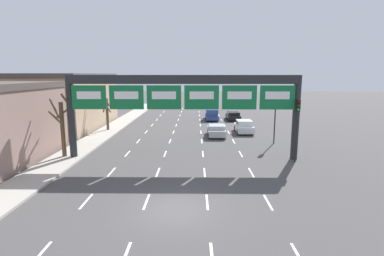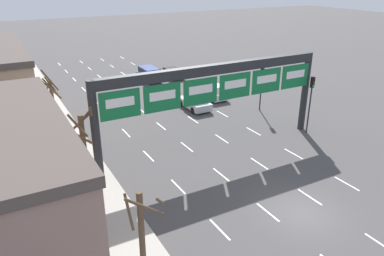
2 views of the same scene
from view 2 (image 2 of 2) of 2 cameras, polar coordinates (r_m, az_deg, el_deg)
ground_plane at (r=23.01m, az=16.34°, el=-12.35°), size 220.00×220.00×0.00m
lane_dashes at (r=32.51m, az=-0.28°, el=-0.65°), size 10.02×67.00×0.01m
sign_gantry at (r=27.47m, az=3.71°, el=6.61°), size 18.66×0.70×6.79m
car_silver at (r=37.94m, az=0.46°, el=3.96°), size 1.90×4.03×1.31m
suv_blue at (r=48.66m, az=-6.58°, el=8.29°), size 1.93×4.54×1.68m
car_white at (r=41.26m, az=3.20°, el=5.62°), size 1.90×4.01×1.52m
car_black at (r=49.96m, az=-3.07°, el=8.49°), size 1.90×4.49×1.25m
traffic_light_near_gantry at (r=32.82m, az=17.72°, el=5.00°), size 0.30×0.35×4.94m
traffic_light_mid_block at (r=37.38m, az=10.64°, el=7.91°), size 0.30×0.35×5.07m
tree_bare_closest at (r=15.62m, az=-7.47°, el=-16.49°), size 1.96×1.66×5.37m
tree_bare_second at (r=24.91m, az=-16.14°, el=-1.82°), size 2.05×2.06×5.23m
tree_bare_third at (r=36.19m, az=-20.59°, el=4.63°), size 1.55×1.33×4.99m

